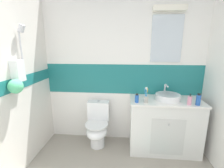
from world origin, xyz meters
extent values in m
cube|color=white|center=(0.00, 2.45, 0.42)|extent=(3.20, 0.10, 0.85)
cube|color=#1E7272|center=(0.00, 2.45, 1.10)|extent=(3.20, 0.10, 0.50)
cube|color=white|center=(0.00, 2.45, 1.93)|extent=(3.20, 0.10, 1.15)
cube|color=silver|center=(0.67, 2.39, 1.75)|extent=(0.46, 0.02, 0.70)
cube|color=white|center=(0.67, 2.35, 2.18)|extent=(0.48, 0.10, 0.08)
cube|color=white|center=(-1.25, 1.58, 1.35)|extent=(0.10, 0.14, 0.26)
cylinder|color=silver|center=(-1.27, 1.72, 1.60)|extent=(0.02, 0.02, 0.50)
cylinder|color=silver|center=(-1.23, 1.72, 1.85)|extent=(0.10, 0.07, 0.11)
sphere|color=#59CC8C|center=(-1.20, 1.44, 1.19)|extent=(0.16, 0.16, 0.16)
cube|color=silver|center=(0.67, 2.15, 0.41)|extent=(1.05, 0.51, 0.82)
cube|color=white|center=(0.67, 2.14, 0.83)|extent=(1.07, 0.53, 0.03)
cube|color=silver|center=(0.67, 1.89, 0.37)|extent=(0.47, 0.01, 0.57)
cylinder|color=silver|center=(0.67, 1.87, 0.57)|extent=(0.02, 0.02, 0.03)
cylinder|color=white|center=(0.69, 2.14, 0.89)|extent=(0.36, 0.36, 0.09)
cylinder|color=#AFB1BA|center=(0.69, 2.14, 0.93)|extent=(0.30, 0.30, 0.01)
cylinder|color=silver|center=(0.69, 2.35, 0.95)|extent=(0.03, 0.03, 0.20)
cylinder|color=silver|center=(0.69, 2.25, 1.05)|extent=(0.02, 0.16, 0.02)
cylinder|color=white|center=(-0.40, 2.12, 0.09)|extent=(0.24, 0.24, 0.18)
ellipsoid|color=white|center=(-0.40, 2.08, 0.29)|extent=(0.34, 0.42, 0.22)
cylinder|color=white|center=(-0.40, 2.08, 0.41)|extent=(0.37, 0.37, 0.02)
cube|color=white|center=(-0.40, 2.29, 0.57)|extent=(0.36, 0.17, 0.33)
cylinder|color=silver|center=(-0.40, 2.29, 0.74)|extent=(0.04, 0.04, 0.02)
cylinder|color=#B2ADA3|center=(0.35, 1.98, 0.90)|extent=(0.06, 0.06, 0.09)
cylinder|color=gold|center=(0.35, 1.99, 0.97)|extent=(0.04, 0.04, 0.19)
cube|color=white|center=(0.35, 1.99, 1.07)|extent=(0.02, 0.02, 0.03)
cylinder|color=#338CD8|center=(0.35, 1.99, 0.96)|extent=(0.02, 0.04, 0.17)
cube|color=white|center=(0.35, 1.99, 1.04)|extent=(0.01, 0.02, 0.03)
cylinder|color=#338CD8|center=(0.34, 1.99, 0.97)|extent=(0.04, 0.03, 0.18)
cube|color=white|center=(0.34, 1.99, 1.06)|extent=(0.02, 0.02, 0.03)
cylinder|color=pink|center=(0.94, 1.95, 0.91)|extent=(0.06, 0.06, 0.12)
cylinder|color=#262626|center=(0.94, 1.95, 0.99)|extent=(0.01, 0.01, 0.04)
cylinder|color=#262626|center=(0.94, 1.94, 1.01)|extent=(0.01, 0.02, 0.01)
cylinder|color=#2659B2|center=(0.22, 1.98, 0.91)|extent=(0.05, 0.05, 0.11)
cylinder|color=black|center=(0.22, 1.98, 0.97)|extent=(0.04, 0.04, 0.02)
cylinder|color=#2659B2|center=(1.05, 1.95, 0.92)|extent=(0.06, 0.06, 0.15)
cylinder|color=black|center=(1.05, 1.95, 1.01)|extent=(0.04, 0.04, 0.02)
camera|label=1|loc=(0.05, -0.17, 1.64)|focal=24.88mm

